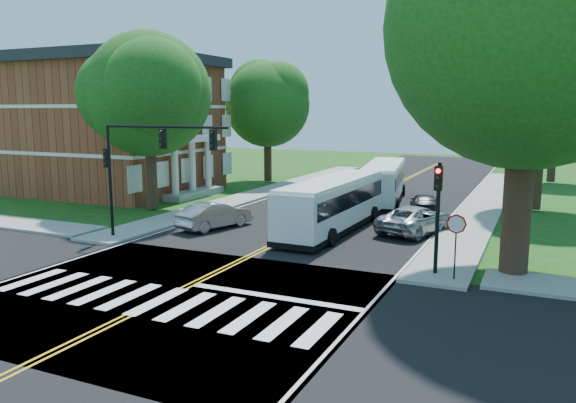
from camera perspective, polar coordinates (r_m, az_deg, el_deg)
The scene contains 24 objects.
ground at distance 20.58m, azimuth -12.27°, elevation -9.48°, with size 140.00×140.00×0.00m, color #124913.
road at distance 36.13m, azimuth 5.04°, elevation -1.17°, with size 14.00×96.00×0.01m, color black.
cross_road at distance 20.57m, azimuth -12.27°, elevation -9.47°, with size 60.00×12.00×0.01m, color black.
center_line at distance 39.87m, azimuth 6.97°, elevation -0.21°, with size 0.36×70.00×0.01m, color gold.
edge_line_w at distance 42.39m, azimuth -1.82°, elevation 0.42°, with size 0.12×70.00×0.01m, color silver.
edge_line_e at distance 38.40m, azimuth 16.68°, elevation -0.90°, with size 0.12×70.00×0.01m, color silver.
crosswalk at distance 20.20m, azimuth -13.14°, elevation -9.83°, with size 12.60×3.00×0.01m, color silver.
stop_bar at distance 20.12m, azimuth -1.35°, elevation -9.66°, with size 6.60×0.40×0.01m, color silver.
sidewalk_nw at distance 45.69m, azimuth -1.83°, elevation 1.15°, with size 2.60×40.00×0.15m, color gray.
sidewalk_ne at distance 41.17m, azimuth 19.34°, elevation -0.28°, with size 2.60×40.00×0.15m, color gray.
tree_ne_big at distance 23.72m, azimuth 23.30°, elevation 16.01°, with size 10.80×10.80×14.91m.
tree_west_near at distance 37.63m, azimuth -13.99°, elevation 10.51°, with size 8.00×8.00×11.40m.
tree_west_far at distance 50.91m, azimuth -2.10°, elevation 9.79°, with size 7.60×7.60×10.67m.
tree_east_mid at distance 39.53m, azimuth 24.51°, elevation 10.37°, with size 8.40×8.40×11.93m.
tree_east_far at distance 55.51m, azimuth 25.59°, elevation 8.72°, with size 7.20×7.20×10.34m.
brick_building at distance 49.03m, azimuth -19.16°, elevation 7.47°, with size 20.00×13.00×10.80m.
signal_nw at distance 28.26m, azimuth -14.31°, elevation 4.61°, with size 7.15×0.46×5.66m.
signal_ne at distance 22.53m, azimuth 14.98°, elevation -0.18°, with size 0.30×0.46×4.40m.
stop_sign at distance 22.13m, azimuth 16.71°, elevation -2.88°, with size 0.76×0.08×2.53m.
bus_lead at distance 30.57m, azimuth 4.63°, elevation -0.22°, with size 2.83×11.04×2.84m.
bus_follow at distance 40.63m, azimuth 9.70°, elevation 2.01°, with size 4.14×11.06×2.80m.
hatchback at distance 31.51m, azimuth -7.47°, elevation -1.38°, with size 1.57×4.49×1.48m, color #A8A9AF.
suv at distance 30.91m, azimuth 12.85°, elevation -1.77°, with size 2.42×5.24×1.46m, color #ADB0B4.
dark_sedan at distance 36.63m, azimuth 13.71°, elevation -0.25°, with size 1.77×4.37×1.27m, color black.
Camera 1 is at (11.84, -15.50, 6.55)m, focal length 35.00 mm.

